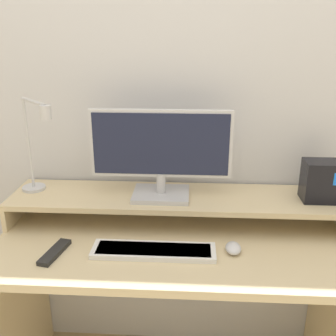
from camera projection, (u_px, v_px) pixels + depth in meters
The scene contains 9 objects.
wall_back at pixel (178, 92), 1.62m from camera, with size 6.00×0.05×2.50m.
desk at pixel (173, 287), 1.54m from camera, with size 1.34×0.60×0.75m.
monitor_shelf at pixel (176, 199), 1.59m from camera, with size 1.34×0.29×0.11m.
monitor at pixel (161, 152), 1.52m from camera, with size 0.55×0.18×0.35m.
desk_lamp at pixel (36, 150), 1.54m from camera, with size 0.20×0.20×0.39m.
router_dock at pixel (320, 181), 1.52m from camera, with size 0.13×0.10×0.16m.
keyboard at pixel (154, 251), 1.38m from camera, with size 0.44×0.11×0.02m.
mouse at pixel (233, 248), 1.39m from camera, with size 0.06×0.08×0.03m.
remote_control at pixel (55, 252), 1.38m from camera, with size 0.08×0.17×0.02m.
Camera 1 is at (0.06, -0.99, 1.50)m, focal length 42.00 mm.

